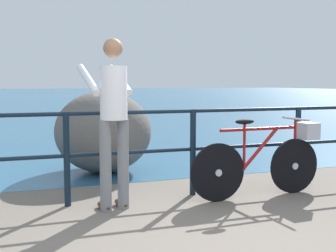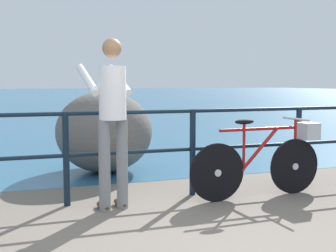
% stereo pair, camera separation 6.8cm
% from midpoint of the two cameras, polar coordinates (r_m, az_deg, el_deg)
% --- Properties ---
extents(ground_plane, '(120.00, 120.00, 0.10)m').
position_cam_midpoint_polar(ground_plane, '(22.78, -16.27, 2.01)').
color(ground_plane, '#6B6056').
extents(sea_surface, '(120.00, 90.00, 0.01)m').
position_cam_midpoint_polar(sea_surface, '(50.59, -18.01, 3.94)').
color(sea_surface, '#285B7F').
rests_on(sea_surface, ground_plane).
extents(promenade_railing, '(7.38, 0.07, 1.02)m').
position_cam_midpoint_polar(promenade_railing, '(4.93, -5.00, -2.40)').
color(promenade_railing, black).
rests_on(promenade_railing, ground_plane).
extents(bicycle, '(1.70, 0.48, 0.92)m').
position_cam_midpoint_polar(bicycle, '(5.25, 12.60, -3.94)').
color(bicycle, black).
rests_on(bicycle, ground_plane).
extents(person_at_railing, '(0.54, 0.67, 1.78)m').
position_cam_midpoint_polar(person_at_railing, '(4.56, -7.61, 1.38)').
color(person_at_railing, slate).
rests_on(person_at_railing, ground_plane).
extents(breakwater_boulder_main, '(1.42, 1.51, 1.20)m').
position_cam_midpoint_polar(breakwater_boulder_main, '(6.57, -8.74, -0.75)').
color(breakwater_boulder_main, '#605B56').
rests_on(breakwater_boulder_main, ground).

